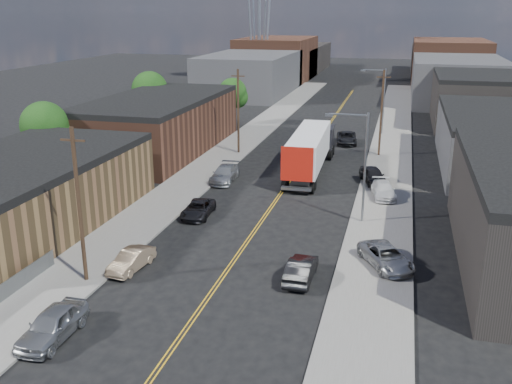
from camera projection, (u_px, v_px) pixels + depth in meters
The scene contains 32 objects.
ground at pixel (324, 132), 80.51m from camera, with size 260.00×260.00×0.00m, color black.
centerline at pixel (306, 158), 66.68m from camera, with size 0.32×120.00×0.01m, color gold.
sidewalk_left at pixel (228, 152), 68.91m from camera, with size 5.00×140.00×0.15m, color slate.
sidewalk_right at pixel (389, 162), 64.40m from camera, with size 5.00×140.00×0.15m, color slate.
warehouse_tan at pixel (25, 191), 45.19m from camera, with size 12.00×22.00×5.60m.
warehouse_brown at pixel (158, 124), 69.01m from camera, with size 12.00×26.00×6.60m.
industrial_right_b at pixel (510, 141), 61.45m from camera, with size 14.00×24.00×6.10m.
industrial_right_c at pixel (482, 99), 85.19m from camera, with size 14.00×22.00×7.60m.
skyline_left_a at pixel (251, 74), 116.30m from camera, with size 16.00×30.00×8.00m, color #363638.
skyline_right_a at pixel (457, 79), 106.81m from camera, with size 16.00×30.00×8.00m, color #363638.
skyline_left_b at pixel (277, 59), 139.04m from camera, with size 16.00×26.00×10.00m, color #512E20.
skyline_right_b at pixel (449, 63), 129.56m from camera, with size 16.00×26.00×10.00m, color #512E20.
skyline_left_c at pixel (293, 59), 157.94m from camera, with size 16.00×40.00×7.00m, color black.
skyline_right_c at pixel (443, 62), 148.46m from camera, with size 16.00×40.00×7.00m, color black.
streetlight_near at pixel (360, 159), 44.80m from camera, with size 3.39×0.25×9.00m.
streetlight_far at pixel (381, 96), 77.08m from camera, with size 3.39×0.25×9.00m.
utility_pole_left_near at pixel (79, 205), 34.78m from camera, with size 1.60×0.26×10.00m.
utility_pole_left_far at pixel (238, 111), 67.05m from camera, with size 1.60×0.26×10.00m.
utility_pole_right at pixel (381, 113), 65.93m from camera, with size 1.60×0.26×10.00m.
tree_left_near at pixel (45, 129), 56.94m from camera, with size 4.85×4.76×7.91m.
tree_left_mid at pixel (150, 92), 79.90m from camera, with size 5.10×5.04×8.37m.
tree_left_far at pixel (233, 94), 84.26m from camera, with size 4.35×4.20×6.97m.
semi_truck at pixel (312, 147), 60.41m from camera, with size 3.44×17.59×4.59m.
car_left_a at pixel (53, 325), 29.80m from camera, with size 1.96×4.86×1.66m, color #9B9EA0.
car_left_b at pixel (131, 260), 37.81m from camera, with size 1.42×4.08×1.34m, color #9D8467.
car_left_c at pixel (198, 209), 47.61m from camera, with size 2.12×4.60×1.28m, color black.
car_left_d at pixel (225, 174), 57.26m from camera, with size 2.19×5.38×1.56m, color #999C9E.
car_right_oncoming at pixel (301, 269), 36.35m from camera, with size 1.56×4.48×1.48m, color black.
car_right_lot_a at pixel (386, 257), 37.94m from camera, with size 2.30×4.99×1.39m, color #9D9FA2.
car_right_lot_b at pixel (384, 190), 52.00m from camera, with size 1.90×4.68×1.36m, color silver.
car_right_lot_c at pixel (373, 175), 56.19m from camera, with size 1.86×4.63×1.58m, color black.
car_ahead_truck at pixel (347, 138), 73.39m from camera, with size 2.48×5.38×1.50m, color black.
Camera 1 is at (10.46, -19.13, 16.56)m, focal length 40.00 mm.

